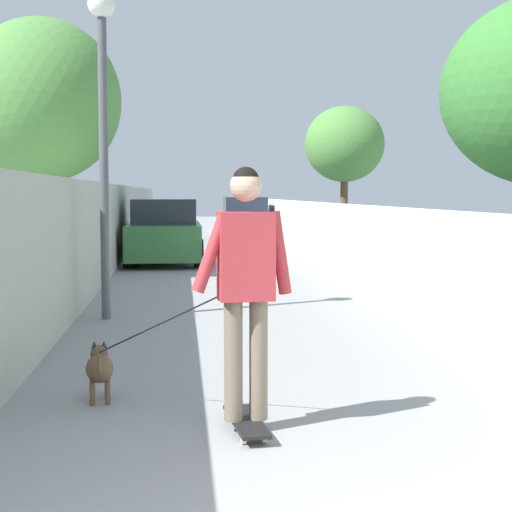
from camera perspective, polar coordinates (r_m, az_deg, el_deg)
name	(u,v)px	position (r m, az deg, el deg)	size (l,w,h in m)	color
ground_plane	(226,271)	(16.91, -2.19, -1.10)	(80.00, 80.00, 0.00)	gray
wall_left	(98,233)	(14.90, -11.47, 1.66)	(48.00, 0.30, 1.87)	#999E93
fence_right	(362,243)	(15.23, 7.73, 0.97)	(48.00, 0.30, 1.45)	white
tree_left_mid	(42,101)	(16.13, -15.33, 10.83)	(3.07, 3.07, 5.09)	#473523
tree_right_far	(345,145)	(22.32, 6.48, 8.07)	(2.24, 2.24, 4.12)	brown
lamp_post	(103,96)	(10.61, -11.11, 11.39)	(0.36, 0.36, 4.30)	#4C4C51
skateboard	(246,422)	(5.63, -0.73, -11.99)	(0.82, 0.29, 0.08)	black
person_skateboarder	(246,273)	(5.43, -0.74, -1.22)	(0.26, 0.72, 1.78)	#726651
dog	(100,367)	(6.50, -11.30, -7.94)	(1.23, 1.25, 1.06)	brown
car_near	(164,233)	(18.94, -6.70, 1.65)	(3.92, 1.80, 1.54)	#336B38
car_far	(245,220)	(28.73, -0.82, 2.67)	(3.83, 1.80, 1.54)	navy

